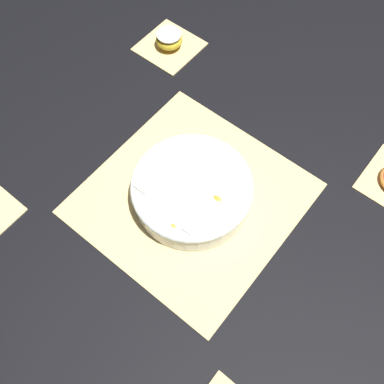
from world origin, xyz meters
TOP-DOWN VIEW (x-y plane):
  - ground_plane at (0.00, 0.00)m, footprint 6.00×6.00m
  - bamboo_mat_center at (-0.00, 0.00)m, footprint 0.41×0.41m
  - coaster_mat_near_right at (0.32, -0.31)m, footprint 0.14×0.14m
  - fruit_salad_bowl at (0.00, 0.00)m, footprint 0.25×0.25m
  - apple_half at (0.32, -0.31)m, footprint 0.07×0.07m

SIDE VIEW (x-z plane):
  - ground_plane at x=0.00m, z-range 0.00..0.00m
  - coaster_mat_near_right at x=0.32m, z-range 0.00..0.01m
  - bamboo_mat_center at x=0.00m, z-range 0.00..0.01m
  - apple_half at x=0.32m, z-range 0.01..0.04m
  - fruit_salad_bowl at x=0.00m, z-range 0.01..0.07m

